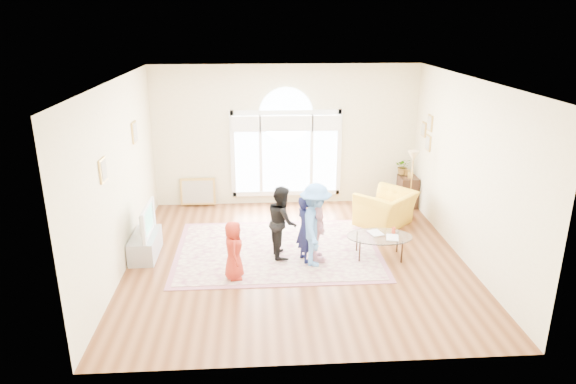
{
  "coord_description": "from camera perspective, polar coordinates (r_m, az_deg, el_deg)",
  "views": [
    {
      "loc": [
        -0.7,
        -8.4,
        4.17
      ],
      "look_at": [
        -0.13,
        0.3,
        1.18
      ],
      "focal_mm": 32.0,
      "sensor_mm": 36.0,
      "label": 1
    }
  ],
  "objects": [
    {
      "name": "tv_console",
      "position": [
        9.78,
        -15.58,
        -5.73
      ],
      "size": [
        0.45,
        1.0,
        0.42
      ],
      "primitive_type": "cube",
      "color": "#989AA0",
      "rests_on": "ground"
    },
    {
      "name": "coffee_table",
      "position": [
        9.44,
        10.14,
        -4.92
      ],
      "size": [
        1.24,
        0.85,
        0.54
      ],
      "rotation": [
        0.0,
        0.0,
        -0.08
      ],
      "color": "silver",
      "rests_on": "ground"
    },
    {
      "name": "child_blue",
      "position": [
        8.89,
        3.05,
        -3.66
      ],
      "size": [
        0.68,
        1.03,
        1.48
      ],
      "primitive_type": "imported",
      "rotation": [
        0.0,
        0.0,
        1.43
      ],
      "color": "#5593EA",
      "rests_on": "area_rug"
    },
    {
      "name": "rug_border",
      "position": [
        9.72,
        -1.13,
        -6.47
      ],
      "size": [
        3.8,
        2.8,
        0.01
      ],
      "primitive_type": "cube",
      "color": "#9A5A6A",
      "rests_on": "ground"
    },
    {
      "name": "potted_plant",
      "position": [
        12.14,
        12.69,
        2.79
      ],
      "size": [
        0.4,
        0.37,
        0.39
      ],
      "primitive_type": "imported",
      "rotation": [
        0.0,
        0.0,
        -0.2
      ],
      "color": "#33722D",
      "rests_on": "plant_pedestal"
    },
    {
      "name": "floor_lamp",
      "position": [
        11.1,
        13.71,
        3.29
      ],
      "size": [
        0.29,
        0.29,
        1.51
      ],
      "color": "black",
      "rests_on": "ground"
    },
    {
      "name": "room_shell",
      "position": [
        11.55,
        -0.12,
        5.9
      ],
      "size": [
        6.0,
        6.0,
        6.0
      ],
      "color": "beige",
      "rests_on": "ground"
    },
    {
      "name": "ground",
      "position": [
        9.41,
        0.93,
        -7.41
      ],
      "size": [
        6.0,
        6.0,
        0.0
      ],
      "primitive_type": "plane",
      "color": "#532B14",
      "rests_on": "ground"
    },
    {
      "name": "television",
      "position": [
        9.59,
        -15.78,
        -3.05
      ],
      "size": [
        0.16,
        0.98,
        0.56
      ],
      "color": "black",
      "rests_on": "tv_console"
    },
    {
      "name": "leaning_picture",
      "position": [
        12.12,
        -9.89,
        -1.5
      ],
      "size": [
        0.8,
        0.14,
        0.62
      ],
      "primitive_type": "cube",
      "rotation": [
        -0.14,
        0.0,
        0.0
      ],
      "color": "tan",
      "rests_on": "ground"
    },
    {
      "name": "plant_pedestal",
      "position": [
        12.29,
        12.51,
        0.35
      ],
      "size": [
        0.2,
        0.2,
        0.7
      ],
      "primitive_type": "cylinder",
      "color": "white",
      "rests_on": "ground"
    },
    {
      "name": "child_pink",
      "position": [
        9.02,
        3.11,
        -3.57
      ],
      "size": [
        0.48,
        0.87,
        1.41
      ],
      "primitive_type": "imported",
      "rotation": [
        0.0,
        0.0,
        1.75
      ],
      "color": "#F4B0C7",
      "rests_on": "area_rug"
    },
    {
      "name": "side_cabinet",
      "position": [
        12.14,
        13.13,
        0.06
      ],
      "size": [
        0.4,
        0.5,
        0.7
      ],
      "primitive_type": "cube",
      "color": "black",
      "rests_on": "ground"
    },
    {
      "name": "child_navy",
      "position": [
        9.07,
        1.9,
        -4.09
      ],
      "size": [
        0.42,
        0.52,
        1.22
      ],
      "primitive_type": "imported",
      "rotation": [
        0.0,
        0.0,
        1.91
      ],
      "color": "#13163E",
      "rests_on": "area_rug"
    },
    {
      "name": "armchair",
      "position": [
        10.94,
        10.8,
        -1.82
      ],
      "size": [
        1.47,
        1.46,
        0.72
      ],
      "primitive_type": "imported",
      "rotation": [
        0.0,
        0.0,
        3.9
      ],
      "color": "yellow",
      "rests_on": "ground"
    },
    {
      "name": "child_red",
      "position": [
        8.55,
        -6.06,
        -6.46
      ],
      "size": [
        0.34,
        0.5,
        1.01
      ],
      "primitive_type": "imported",
      "rotation": [
        0.0,
        0.0,
        1.61
      ],
      "color": "#A92A1A",
      "rests_on": "area_rug"
    },
    {
      "name": "child_black",
      "position": [
        9.23,
        -0.66,
        -3.3
      ],
      "size": [
        0.56,
        0.69,
        1.32
      ],
      "primitive_type": "imported",
      "rotation": [
        0.0,
        0.0,
        1.67
      ],
      "color": "black",
      "rests_on": "area_rug"
    },
    {
      "name": "area_rug",
      "position": [
        9.72,
        -1.13,
        -6.45
      ],
      "size": [
        3.6,
        2.6,
        0.02
      ],
      "primitive_type": "cube",
      "color": "beige",
      "rests_on": "ground"
    }
  ]
}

